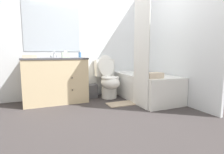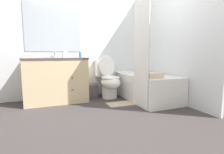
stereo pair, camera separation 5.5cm
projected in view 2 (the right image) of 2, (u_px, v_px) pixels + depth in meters
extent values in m
plane|color=#383333|center=(121.00, 119.00, 2.44)|extent=(14.00, 14.00, 0.00)
cube|color=silver|center=(90.00, 38.00, 3.76)|extent=(8.00, 0.05, 2.50)
cube|color=#B2BCC6|center=(53.00, 28.00, 3.43)|extent=(1.06, 0.01, 0.93)
cube|color=silver|center=(166.00, 37.00, 3.51)|extent=(0.05, 2.58, 2.50)
cube|color=beige|center=(56.00, 81.00, 3.31)|extent=(1.11, 0.58, 0.81)
cube|color=#4C4C51|center=(55.00, 59.00, 3.25)|extent=(1.13, 0.60, 0.03)
cylinder|color=white|center=(56.00, 61.00, 3.26)|extent=(0.35, 0.35, 0.10)
sphere|color=#382D23|center=(72.00, 78.00, 3.11)|extent=(0.02, 0.02, 0.02)
sphere|color=#382D23|center=(73.00, 90.00, 3.14)|extent=(0.02, 0.02, 0.02)
cylinder|color=silver|center=(55.00, 56.00, 3.44)|extent=(0.04, 0.04, 0.04)
cylinder|color=silver|center=(55.00, 53.00, 3.40)|extent=(0.02, 0.11, 0.09)
cylinder|color=silver|center=(52.00, 56.00, 3.42)|extent=(0.03, 0.03, 0.04)
cylinder|color=silver|center=(58.00, 56.00, 3.46)|extent=(0.03, 0.03, 0.04)
cylinder|color=white|center=(109.00, 92.00, 3.64)|extent=(0.32, 0.32, 0.24)
ellipsoid|color=white|center=(111.00, 83.00, 3.55)|extent=(0.37, 0.50, 0.28)
torus|color=white|center=(111.00, 78.00, 3.54)|extent=(0.37, 0.37, 0.04)
cube|color=white|center=(105.00, 68.00, 3.83)|extent=(0.41, 0.18, 0.36)
ellipsoid|color=white|center=(107.00, 66.00, 3.71)|extent=(0.35, 0.15, 0.46)
cube|color=white|center=(146.00, 87.00, 3.53)|extent=(0.76, 1.48, 0.50)
cube|color=#ACB1B2|center=(146.00, 75.00, 3.50)|extent=(0.64, 1.36, 0.01)
cube|color=white|center=(141.00, 47.00, 2.87)|extent=(0.01, 0.45, 2.04)
cube|color=#4C4C51|center=(91.00, 91.00, 3.68)|extent=(0.26, 0.22, 0.27)
cube|color=silver|center=(66.00, 55.00, 3.30)|extent=(0.14, 0.12, 0.10)
ellipsoid|color=white|center=(66.00, 52.00, 3.29)|extent=(0.06, 0.04, 0.03)
cylinder|color=#4C7AB2|center=(80.00, 55.00, 3.48)|extent=(0.05, 0.05, 0.10)
cylinder|color=silver|center=(80.00, 51.00, 3.47)|extent=(0.03, 0.03, 0.03)
cube|color=beige|center=(30.00, 56.00, 2.94)|extent=(0.22, 0.13, 0.06)
cube|color=beige|center=(154.00, 75.00, 2.95)|extent=(0.29, 0.20, 0.09)
cube|color=tan|center=(123.00, 104.00, 3.19)|extent=(0.59, 0.30, 0.02)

